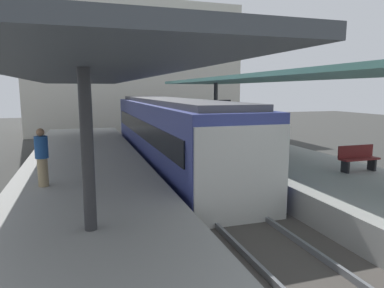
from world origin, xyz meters
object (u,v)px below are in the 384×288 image
platform_bench (358,157)px  litter_bin (267,144)px  commuter_train (169,132)px  passenger_mid_platform (204,124)px  passenger_near_bench (42,157)px  platform_sign (222,112)px

platform_bench → litter_bin: 4.02m
commuter_train → litter_bin: 4.55m
platform_bench → passenger_mid_platform: 8.54m
passenger_near_bench → passenger_mid_platform: bearing=43.5°
platform_sign → passenger_near_bench: size_ratio=1.35×
platform_bench → passenger_near_bench: size_ratio=0.85×
commuter_train → passenger_near_bench: commuter_train is taller
litter_bin → passenger_mid_platform: bearing=106.9°
litter_bin → passenger_near_bench: 9.04m
platform_bench → passenger_mid_platform: passenger_mid_platform is taller
platform_sign → passenger_near_bench: 9.76m
litter_bin → passenger_near_bench: (-8.63, -2.63, 0.45)m
litter_bin → passenger_near_bench: passenger_near_bench is taller
platform_sign → platform_bench: bearing=-74.1°
platform_bench → litter_bin: (-1.19, 3.84, -0.06)m
litter_bin → passenger_mid_platform: passenger_mid_platform is taller
platform_sign → litter_bin: 3.46m
platform_bench → passenger_mid_platform: size_ratio=0.82×
commuter_train → platform_bench: 8.14m
passenger_near_bench → passenger_mid_platform: (7.32, 6.95, 0.04)m
commuter_train → platform_sign: (2.86, 0.44, 0.90)m
platform_sign → litter_bin: (0.80, -3.13, -1.22)m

